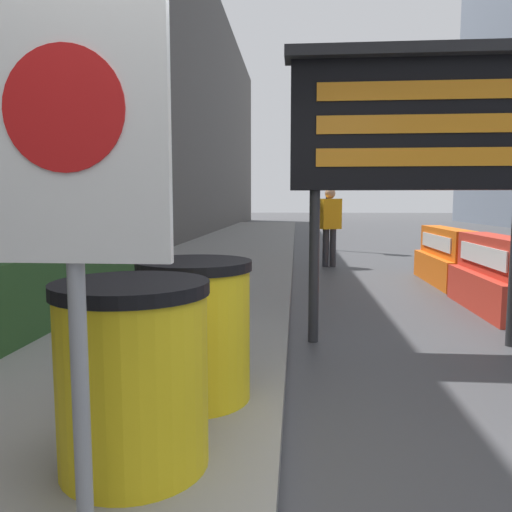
{
  "coord_description": "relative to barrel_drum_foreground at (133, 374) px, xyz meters",
  "views": [
    {
      "loc": [
        0.07,
        -1.83,
        1.37
      ],
      "look_at": [
        -0.54,
        5.75,
        0.54
      ],
      "focal_mm": 35.0,
      "sensor_mm": 36.0,
      "label": 1
    }
  ],
  "objects": [
    {
      "name": "jersey_barrier_red_striped",
      "position": [
        3.25,
        4.2,
        -0.16
      ],
      "size": [
        0.63,
        1.9,
        0.94
      ],
      "color": "red",
      "rests_on": "ground_plane"
    },
    {
      "name": "traffic_cone_far",
      "position": [
        3.22,
        5.19,
        -0.26
      ],
      "size": [
        0.36,
        0.36,
        0.65
      ],
      "color": "black",
      "rests_on": "ground_plane"
    },
    {
      "name": "building_left_facade",
      "position": [
        -2.8,
        9.47,
        4.44
      ],
      "size": [
        0.4,
        50.4,
        10.04
      ],
      "color": "#4C4742",
      "rests_on": "ground_plane"
    },
    {
      "name": "hedge_strip",
      "position": [
        -2.0,
        3.14,
        -0.07
      ],
      "size": [
        0.9,
        4.99,
        0.72
      ],
      "color": "#284C23",
      "rests_on": "sidewalk_left"
    },
    {
      "name": "traffic_cone_near",
      "position": [
        3.49,
        5.54,
        -0.24
      ],
      "size": [
        0.39,
        0.39,
        0.69
      ],
      "color": "black",
      "rests_on": "ground_plane"
    },
    {
      "name": "jersey_barrier_orange_far",
      "position": [
        3.25,
        6.35,
        -0.17
      ],
      "size": [
        0.56,
        2.06,
        0.93
      ],
      "color": "orange",
      "rests_on": "ground_plane"
    },
    {
      "name": "barrel_drum_middle",
      "position": [
        0.12,
        0.81,
        0.0
      ],
      "size": [
        0.71,
        0.71,
        0.87
      ],
      "color": "yellow",
      "rests_on": "sidewalk_left"
    },
    {
      "name": "traffic_cone_mid",
      "position": [
        4.46,
        7.55,
        -0.23
      ],
      "size": [
        0.4,
        0.4,
        0.72
      ],
      "color": "black",
      "rests_on": "ground_plane"
    },
    {
      "name": "pedestrian_worker",
      "position": [
        1.44,
        8.38,
        0.39
      ],
      "size": [
        0.5,
        0.42,
        1.65
      ],
      "rotation": [
        0.0,
        0.0,
        0.44
      ],
      "color": "#333338",
      "rests_on": "ground_plane"
    },
    {
      "name": "traffic_light_near_curb",
      "position": [
        1.62,
        11.93,
        2.5
      ],
      "size": [
        0.28,
        0.44,
        4.26
      ],
      "color": "#2D2D30",
      "rests_on": "ground_plane"
    },
    {
      "name": "barrel_drum_foreground",
      "position": [
        0.0,
        0.0,
        0.0
      ],
      "size": [
        0.71,
        0.71,
        0.87
      ],
      "color": "yellow",
      "rests_on": "sidewalk_left"
    },
    {
      "name": "warning_sign",
      "position": [
        -0.0,
        -0.57,
        0.96
      ],
      "size": [
        0.68,
        0.08,
        2.02
      ],
      "color": "gray",
      "rests_on": "sidewalk_left"
    },
    {
      "name": "message_board",
      "position": [
        1.85,
        2.63,
        1.5
      ],
      "size": [
        2.46,
        0.36,
        2.75
      ],
      "color": "#28282B",
      "rests_on": "ground_plane"
    }
  ]
}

